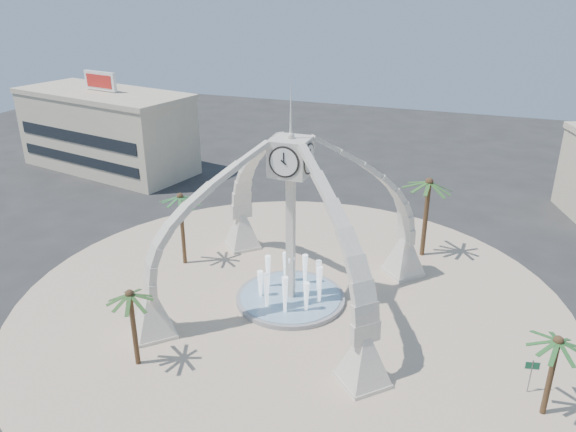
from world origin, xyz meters
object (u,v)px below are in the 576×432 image
(clock_tower, at_px, (291,220))
(palm_west, at_px, (180,198))
(palm_east, at_px, (558,342))
(palm_south, at_px, (130,295))
(street_sign, at_px, (532,370))
(fountain, at_px, (290,297))
(palm_north, at_px, (429,183))

(clock_tower, height_order, palm_west, clock_tower)
(clock_tower, distance_m, palm_east, 18.09)
(palm_south, height_order, street_sign, palm_south)
(palm_west, height_order, palm_south, palm_west)
(fountain, relative_size, palm_north, 1.07)
(palm_east, height_order, palm_north, palm_north)
(palm_east, distance_m, palm_south, 23.52)
(fountain, xyz_separation_m, palm_west, (-10.28, 2.53, 5.59))
(clock_tower, relative_size, palm_south, 3.20)
(fountain, bearing_deg, palm_south, -121.70)
(palm_east, xyz_separation_m, palm_south, (-23.18, -3.96, 0.21))
(palm_north, xyz_separation_m, street_sign, (8.09, -15.57, -4.96))
(palm_east, distance_m, palm_west, 28.57)
(fountain, height_order, palm_north, palm_north)
(palm_north, distance_m, palm_south, 25.54)
(palm_east, bearing_deg, palm_west, 162.15)
(palm_east, relative_size, palm_north, 0.72)
(clock_tower, bearing_deg, palm_north, 53.44)
(palm_east, bearing_deg, palm_south, -170.30)
(fountain, bearing_deg, clock_tower, -90.00)
(palm_north, relative_size, street_sign, 3.32)
(clock_tower, distance_m, fountain, 6.20)
(palm_west, bearing_deg, palm_south, -72.56)
(palm_west, xyz_separation_m, palm_north, (18.34, 8.34, 0.69))
(clock_tower, height_order, fountain, clock_tower)
(palm_north, bearing_deg, fountain, -126.56)
(palm_north, bearing_deg, palm_south, -124.28)
(palm_east, distance_m, palm_north, 19.33)
(fountain, relative_size, palm_south, 1.43)
(fountain, bearing_deg, palm_west, 166.17)
(palm_east, bearing_deg, clock_tower, 159.79)
(palm_east, distance_m, street_sign, 3.52)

